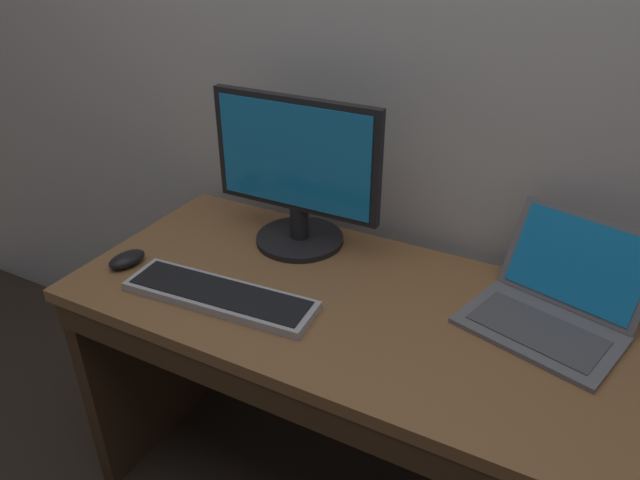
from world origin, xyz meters
TOP-DOWN VIEW (x-y plane):
  - desk at (0.00, -0.01)m, footprint 1.41×0.63m
  - laptop_space_gray at (0.40, 0.13)m, footprint 0.39×0.38m
  - external_monitor at (-0.27, 0.18)m, footprint 0.47×0.24m
  - wired_keyboard at (-0.30, -0.14)m, footprint 0.48×0.16m
  - computer_mouse at (-0.60, -0.13)m, footprint 0.08×0.11m

SIDE VIEW (x-z plane):
  - desk at x=0.00m, z-range 0.15..0.87m
  - wired_keyboard at x=-0.30m, z-range 0.72..0.75m
  - computer_mouse at x=-0.60m, z-range 0.72..0.76m
  - laptop_space_gray at x=0.40m, z-range 0.66..0.88m
  - external_monitor at x=-0.27m, z-range 0.72..1.13m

